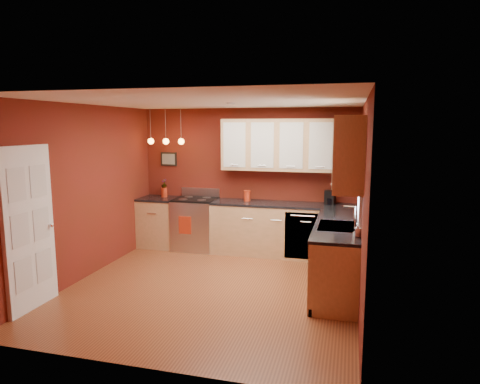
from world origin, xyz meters
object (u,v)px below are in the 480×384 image
(soap_pump, at_px, (357,230))
(red_canister, at_px, (247,196))
(gas_range, at_px, (195,223))
(sink, at_px, (338,228))
(coffee_maker, at_px, (330,198))

(soap_pump, bearing_deg, red_canister, 131.86)
(gas_range, xyz_separation_m, red_canister, (0.97, 0.07, 0.56))
(gas_range, height_order, sink, sink)
(gas_range, distance_m, red_canister, 1.12)
(sink, bearing_deg, soap_pump, -65.74)
(sink, height_order, red_canister, sink)
(soap_pump, bearing_deg, gas_range, 144.45)
(soap_pump, bearing_deg, sink, 114.26)
(red_canister, xyz_separation_m, soap_pump, (1.90, -2.12, -0.01))
(gas_range, relative_size, coffee_maker, 4.61)
(coffee_maker, bearing_deg, gas_range, -163.06)
(sink, xyz_separation_m, coffee_maker, (-0.19, 1.62, 0.14))
(red_canister, height_order, coffee_maker, coffee_maker)
(sink, height_order, soap_pump, sink)
(coffee_maker, bearing_deg, sink, -69.27)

